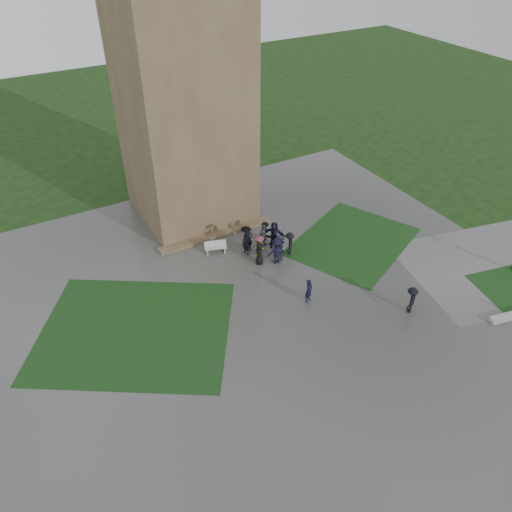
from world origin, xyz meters
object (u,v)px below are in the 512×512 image
pedestrian_mid (309,291)px  pedestrian_near (411,300)px  tower (183,100)px  bench (216,247)px

pedestrian_mid → pedestrian_near: bearing=-64.8°
tower → bench: 10.60m
tower → pedestrian_mid: tower is taller
tower → pedestrian_mid: size_ratio=10.94×
bench → pedestrian_near: bearing=-38.2°
tower → pedestrian_near: bearing=-69.1°
pedestrian_near → pedestrian_mid: bearing=-69.9°
pedestrian_mid → pedestrian_near: 6.19m
bench → pedestrian_near: 13.79m
bench → pedestrian_mid: (2.81, -7.60, 0.36)m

